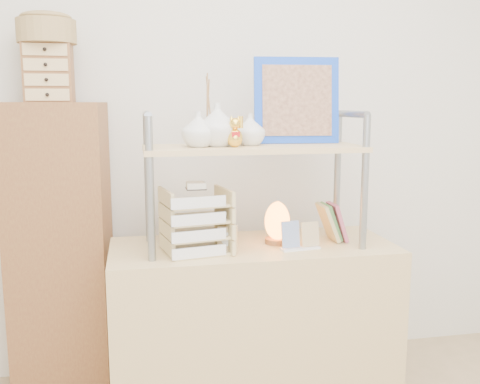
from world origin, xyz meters
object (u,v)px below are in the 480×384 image
at_px(desk, 253,328).
at_px(letter_tray, 196,225).
at_px(salt_lamp, 277,222).
at_px(cabinet, 60,249).

relative_size(desk, letter_tray, 4.17).
bearing_deg(salt_lamp, desk, -177.78).
bearing_deg(cabinet, salt_lamp, -13.63).
distance_m(desk, cabinet, 0.96).
bearing_deg(salt_lamp, cabinet, 158.83).
height_order(desk, cabinet, cabinet).
relative_size(cabinet, letter_tray, 4.69).
relative_size(cabinet, salt_lamp, 7.40).
xyz_separation_m(desk, salt_lamp, (0.11, 0.00, 0.47)).
relative_size(desk, salt_lamp, 6.58).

